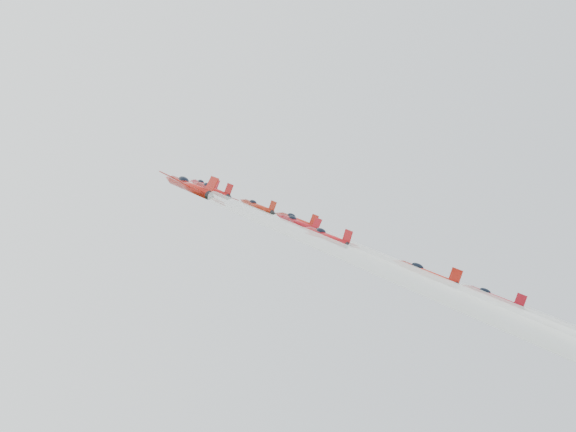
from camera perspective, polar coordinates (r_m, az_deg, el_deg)
jet_lead at (r=143.82m, az=-6.64°, el=2.42°), size 8.86×11.11×7.84m
jet_row2_left at (r=126.92m, az=-6.01°, el=2.07°), size 9.49×11.91×8.40m
jet_row2_center at (r=134.51m, az=-2.43°, el=0.77°), size 8.86×11.12×7.84m
jet_row2_right at (r=141.33m, az=0.67°, el=-0.35°), size 10.51×13.19×9.30m
jet_center at (r=89.62m, az=15.89°, el=-6.66°), size 8.87×80.69×54.84m
jet_rear_farleft at (r=53.30m, az=14.25°, el=-7.10°), size 10.00×90.92×61.79m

